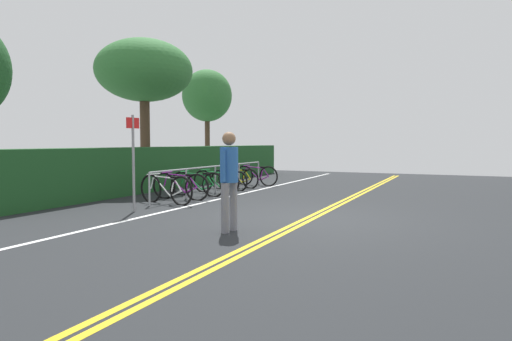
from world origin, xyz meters
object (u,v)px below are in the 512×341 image
bike_rack (215,172)px  bicycle_5 (239,178)px  bicycle_6 (256,175)px  bicycle_1 (180,186)px  bicycle_4 (229,180)px  sign_post_near (133,154)px  pedestrian (229,174)px  tree_far_right (207,96)px  bicycle_3 (216,182)px  tree_mid (144,72)px  bicycle_2 (197,184)px  bicycle_0 (166,189)px

bike_rack → bicycle_5: bearing=2.4°
bike_rack → bicycle_6: bike_rack is taller
bicycle_1 → bike_rack: bearing=-1.6°
bicycle_4 → bicycle_5: bearing=2.9°
sign_post_near → pedestrian: bearing=-109.6°
pedestrian → tree_far_right: (11.71, 7.49, 2.76)m
bicycle_3 → tree_mid: tree_mid is taller
bike_rack → bicycle_5: 1.78m
sign_post_near → tree_far_right: 11.79m
bicycle_2 → bicycle_3: bicycle_2 is taller
bicycle_5 → bicycle_2: bearing=-179.7°
bicycle_6 → tree_mid: (-2.17, 3.32, 3.69)m
bicycle_4 → bicycle_5: 0.81m
bicycle_5 → bicycle_1: bearing=-179.7°
bicycle_0 → bicycle_4: bearing=2.0°
bicycle_3 → pedestrian: (-5.21, -3.27, 0.67)m
bicycle_3 → sign_post_near: size_ratio=0.79×
bicycle_2 → tree_mid: size_ratio=0.35×
bike_rack → bicycle_1: bearing=178.4°
bicycle_2 → bicycle_3: size_ratio=1.04×
bicycle_1 → pedestrian: bearing=-135.2°
bicycle_1 → bicycle_6: (4.61, -0.18, -0.01)m
bicycle_5 → pedestrian: size_ratio=0.96×
tree_mid → tree_far_right: bearing=9.6°
bicycle_4 → pedestrian: bearing=-151.6°
bicycle_2 → pedestrian: 5.47m
bicycle_1 → pedestrian: size_ratio=1.05×
bicycle_3 → bicycle_4: bearing=3.6°
bicycle_0 → pedestrian: (-2.51, -3.20, 0.65)m
bicycle_5 → bicycle_4: bearing=-177.1°
bicycle_5 → pedestrian: pedestrian is taller
bicycle_1 → sign_post_near: size_ratio=0.84×
bicycle_4 → sign_post_near: (-5.08, -0.30, 1.00)m
bicycle_1 → bicycle_4: 2.79m
bicycle_2 → bicycle_3: (0.94, -0.09, -0.00)m
tree_mid → tree_far_right: (5.89, 1.00, -0.27)m
pedestrian → tree_mid: (5.82, 6.49, 3.03)m
bicycle_4 → tree_far_right: (5.55, 4.16, 3.46)m
bicycle_2 → pedestrian: (-4.27, -3.36, 0.67)m
tree_far_right → tree_mid: bearing=-170.4°
bicycle_3 → tree_mid: 4.94m
bicycle_4 → pedestrian: (-6.16, -3.33, 0.70)m
bicycle_1 → bicycle_6: bearing=-2.3°
bicycle_4 → bicycle_5: bicycle_5 is taller
bicycle_2 → tree_mid: bearing=63.7°
bicycle_0 → bicycle_3: size_ratio=1.07×
bicycle_5 → pedestrian: 7.77m
bicycle_0 → bicycle_6: bicycle_0 is taller
bicycle_0 → sign_post_near: 1.72m
bicycle_4 → bicycle_6: bicycle_6 is taller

